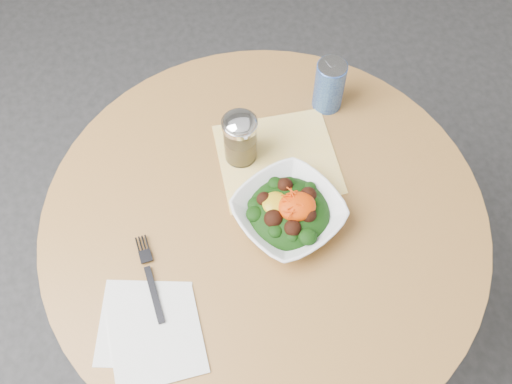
# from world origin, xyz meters

# --- Properties ---
(ground) EXTENTS (6.00, 6.00, 0.00)m
(ground) POSITION_xyz_m (0.00, 0.00, 0.00)
(ground) COLOR #2B2B2E
(ground) RESTS_ON ground
(table) EXTENTS (0.90, 0.90, 0.75)m
(table) POSITION_xyz_m (0.00, 0.00, 0.55)
(table) COLOR black
(table) RESTS_ON ground
(cloth_napkin) EXTENTS (0.26, 0.24, 0.00)m
(cloth_napkin) POSITION_xyz_m (0.06, 0.12, 0.75)
(cloth_napkin) COLOR yellow
(cloth_napkin) RESTS_ON table
(paper_napkins) EXTENTS (0.20, 0.22, 0.00)m
(paper_napkins) POSITION_xyz_m (-0.26, -0.18, 0.75)
(paper_napkins) COLOR white
(paper_napkins) RESTS_ON table
(salad_bowl) EXTENTS (0.27, 0.27, 0.08)m
(salad_bowl) POSITION_xyz_m (0.04, -0.02, 0.78)
(salad_bowl) COLOR white
(salad_bowl) RESTS_ON table
(fork) EXTENTS (0.03, 0.18, 0.00)m
(fork) POSITION_xyz_m (-0.24, -0.07, 0.76)
(fork) COLOR black
(fork) RESTS_ON table
(spice_shaker) EXTENTS (0.07, 0.07, 0.13)m
(spice_shaker) POSITION_xyz_m (-0.01, 0.15, 0.81)
(spice_shaker) COLOR silver
(spice_shaker) RESTS_ON table
(beverage_can) EXTENTS (0.07, 0.07, 0.13)m
(beverage_can) POSITION_xyz_m (0.21, 0.24, 0.81)
(beverage_can) COLOR navy
(beverage_can) RESTS_ON table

